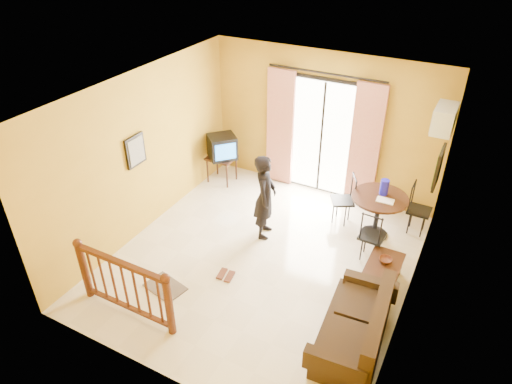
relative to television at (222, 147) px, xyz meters
The scene contains 19 objects.
ground 2.75m from the television, 44.80° to the right, with size 5.00×5.00×0.00m, color beige.
room_shell 2.78m from the television, 44.80° to the right, with size 5.00×5.00×5.00m.
balcony_door 1.99m from the television, 17.22° to the left, with size 2.25×0.14×2.46m.
tv_table 0.32m from the television, behind, with size 0.56×0.47×0.56m.
television is the anchor object (origin of this frame).
picture_left 2.22m from the television, 99.66° to the right, with size 0.05×0.42×0.52m.
dining_table 3.31m from the television, ahead, with size 0.95×0.95×0.79m.
water_jug 3.32m from the television, ahead, with size 0.14×0.14×0.27m, color #1713B6.
serving_tray 3.43m from the television, ahead, with size 0.28×0.18×0.02m, color beige.
dining_chairs 3.43m from the television, ahead, with size 1.75×1.50×0.95m.
air_conditioner 4.18m from the television, ahead, with size 0.31×0.60×0.40m.
botanical_print 4.21m from the television, ahead, with size 0.05×0.50×0.60m.
coffee_table 4.06m from the television, 22.68° to the right, with size 0.48×0.87×0.39m.
bowl 4.01m from the television, 21.32° to the right, with size 0.20×0.20×0.06m, color #4F261B.
sofa 4.69m from the television, 37.07° to the right, with size 0.86×1.67×0.77m.
standing_person 1.99m from the television, 37.58° to the right, with size 0.56×0.37×1.53m, color black.
stair_balustrade 3.83m from the television, 79.19° to the right, with size 1.63×0.13×1.04m.
doormat 3.33m from the television, 74.64° to the right, with size 0.60×0.40×0.02m, color #5D514A.
sandals 3.01m from the television, 58.16° to the right, with size 0.28×0.26×0.03m.
Camera 1 is at (2.57, -5.11, 4.89)m, focal length 32.00 mm.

